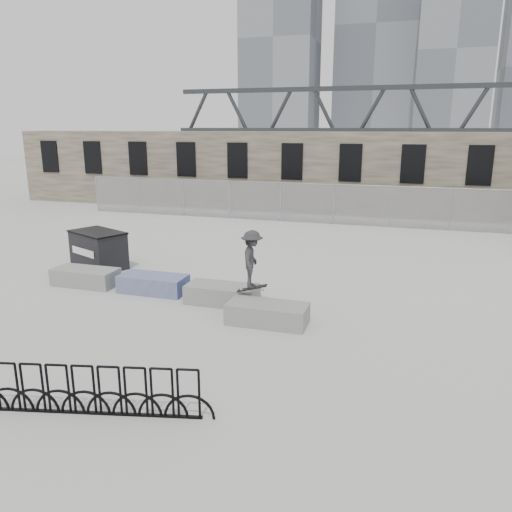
{
  "coord_description": "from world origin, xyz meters",
  "views": [
    {
      "loc": [
        6.31,
        -12.38,
        4.79
      ],
      "look_at": [
        2.38,
        0.42,
        1.3
      ],
      "focal_mm": 35.0,
      "sensor_mm": 36.0,
      "label": 1
    }
  ],
  "objects_px": {
    "planter_offset": "(267,313)",
    "planter_far_left": "(86,276)",
    "dumpster": "(99,249)",
    "planter_center_right": "(222,293)",
    "bike_rack": "(84,391)",
    "skateboarder": "(252,259)",
    "planter_center_left": "(153,283)"
  },
  "relations": [
    {
      "from": "planter_far_left",
      "to": "skateboarder",
      "type": "distance_m",
      "value": 5.85
    },
    {
      "from": "dumpster",
      "to": "planter_offset",
      "type": "bearing_deg",
      "value": -0.28
    },
    {
      "from": "dumpster",
      "to": "planter_center_right",
      "type": "bearing_deg",
      "value": 2.68
    },
    {
      "from": "planter_far_left",
      "to": "planter_offset",
      "type": "height_order",
      "value": "same"
    },
    {
      "from": "planter_center_left",
      "to": "skateboarder",
      "type": "bearing_deg",
      "value": -13.37
    },
    {
      "from": "skateboarder",
      "to": "dumpster",
      "type": "bearing_deg",
      "value": 57.1
    },
    {
      "from": "planter_center_right",
      "to": "dumpster",
      "type": "bearing_deg",
      "value": 158.34
    },
    {
      "from": "planter_offset",
      "to": "planter_center_right",
      "type": "bearing_deg",
      "value": 146.42
    },
    {
      "from": "planter_offset",
      "to": "bike_rack",
      "type": "height_order",
      "value": "bike_rack"
    },
    {
      "from": "planter_far_left",
      "to": "planter_center_right",
      "type": "xyz_separation_m",
      "value": [
        4.64,
        -0.3,
        0.0
      ]
    },
    {
      "from": "planter_offset",
      "to": "bike_rack",
      "type": "xyz_separation_m",
      "value": [
        -1.87,
        -4.82,
        0.15
      ]
    },
    {
      "from": "planter_offset",
      "to": "dumpster",
      "type": "bearing_deg",
      "value": 155.38
    },
    {
      "from": "bike_rack",
      "to": "planter_far_left",
      "type": "bearing_deg",
      "value": 125.3
    },
    {
      "from": "planter_center_left",
      "to": "dumpster",
      "type": "bearing_deg",
      "value": 149.12
    },
    {
      "from": "planter_far_left",
      "to": "planter_offset",
      "type": "bearing_deg",
      "value": -12.3
    },
    {
      "from": "planter_offset",
      "to": "skateboarder",
      "type": "xyz_separation_m",
      "value": [
        -0.58,
        0.57,
        1.19
      ]
    },
    {
      "from": "planter_center_left",
      "to": "dumpster",
      "type": "distance_m",
      "value": 3.63
    },
    {
      "from": "planter_far_left",
      "to": "dumpster",
      "type": "relative_size",
      "value": 0.88
    },
    {
      "from": "planter_offset",
      "to": "planter_far_left",
      "type": "bearing_deg",
      "value": 167.7
    },
    {
      "from": "planter_far_left",
      "to": "planter_center_left",
      "type": "xyz_separation_m",
      "value": [
        2.35,
        -0.01,
        0.0
      ]
    },
    {
      "from": "planter_center_left",
      "to": "planter_far_left",
      "type": "bearing_deg",
      "value": 179.87
    },
    {
      "from": "planter_center_left",
      "to": "planter_offset",
      "type": "xyz_separation_m",
      "value": [
        3.9,
        -1.36,
        0.0
      ]
    },
    {
      "from": "dumpster",
      "to": "skateboarder",
      "type": "xyz_separation_m",
      "value": [
        6.42,
        -2.64,
        0.82
      ]
    },
    {
      "from": "dumpster",
      "to": "bike_rack",
      "type": "distance_m",
      "value": 9.53
    },
    {
      "from": "skateboarder",
      "to": "planter_center_right",
      "type": "bearing_deg",
      "value": 53.57
    },
    {
      "from": "planter_center_right",
      "to": "dumpster",
      "type": "distance_m",
      "value": 5.82
    },
    {
      "from": "planter_far_left",
      "to": "planter_center_left",
      "type": "height_order",
      "value": "same"
    },
    {
      "from": "planter_far_left",
      "to": "bike_rack",
      "type": "xyz_separation_m",
      "value": [
        4.38,
        -6.18,
        0.15
      ]
    },
    {
      "from": "dumpster",
      "to": "planter_far_left",
      "type": "bearing_deg",
      "value": -43.55
    },
    {
      "from": "planter_center_right",
      "to": "bike_rack",
      "type": "distance_m",
      "value": 5.89
    },
    {
      "from": "planter_center_left",
      "to": "planter_center_right",
      "type": "relative_size",
      "value": 1.0
    },
    {
      "from": "planter_far_left",
      "to": "skateboarder",
      "type": "relative_size",
      "value": 1.21
    }
  ]
}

